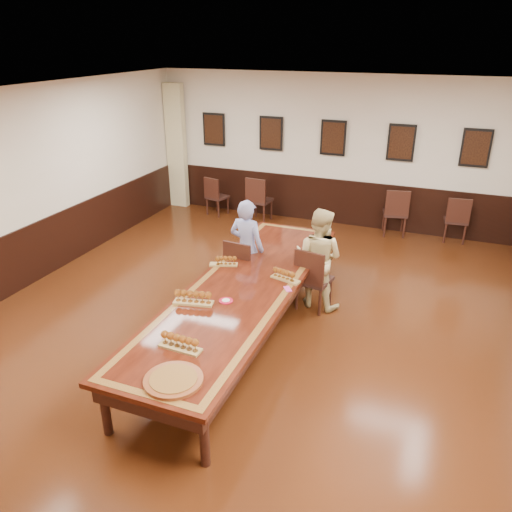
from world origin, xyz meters
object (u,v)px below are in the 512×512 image
at_px(chair_woman, 315,278).
at_px(person_man, 247,248).
at_px(chair_man, 244,268).
at_px(conference_table, 243,295).
at_px(person_woman, 318,258).
at_px(carved_platter, 174,380).
at_px(spare_chair_c, 395,211).
at_px(spare_chair_a, 217,196).
at_px(spare_chair_d, 456,218).
at_px(spare_chair_b, 260,199).

bearing_deg(chair_woman, person_man, 7.39).
distance_m(chair_man, conference_table, 1.13).
bearing_deg(person_woman, carved_platter, 90.03).
bearing_deg(spare_chair_c, carved_platter, 67.19).
bearing_deg(spare_chair_c, person_woman, 66.34).
distance_m(spare_chair_a, person_woman, 4.71).
distance_m(chair_woman, spare_chair_d, 4.20).
bearing_deg(spare_chair_a, chair_man, 136.19).
height_order(chair_woman, spare_chair_c, spare_chair_c).
relative_size(spare_chair_b, spare_chair_c, 1.01).
bearing_deg(spare_chair_a, person_man, 137.13).
relative_size(spare_chair_d, person_man, 0.60).
distance_m(person_man, carved_platter, 3.34).
bearing_deg(conference_table, spare_chair_a, 119.54).
relative_size(spare_chair_a, person_woman, 0.57).
xyz_separation_m(spare_chair_d, person_woman, (-1.92, -3.62, 0.31)).
bearing_deg(spare_chair_d, person_man, 43.91).
xyz_separation_m(chair_man, conference_table, (0.43, -1.05, 0.11)).
height_order(spare_chair_b, spare_chair_c, spare_chair_b).
distance_m(spare_chair_d, carved_platter, 7.40).
height_order(chair_man, chair_woman, chair_woman).
relative_size(chair_man, carved_platter, 1.67).
bearing_deg(spare_chair_c, chair_woman, 66.39).
relative_size(spare_chair_c, person_woman, 0.65).
distance_m(spare_chair_b, person_man, 3.51).
height_order(chair_man, person_woman, person_woman).
xyz_separation_m(conference_table, carved_platter, (0.16, -2.13, 0.16)).
height_order(spare_chair_d, carved_platter, spare_chair_d).
relative_size(person_man, carved_platter, 2.67).
bearing_deg(spare_chair_c, spare_chair_a, -9.39).
bearing_deg(spare_chair_b, spare_chair_c, -170.61).
relative_size(person_woman, conference_table, 0.32).
bearing_deg(person_woman, spare_chair_c, -91.73).
bearing_deg(person_woman, chair_man, 17.81).
bearing_deg(spare_chair_b, conference_table, 112.94).
height_order(spare_chair_b, person_man, person_man).
height_order(chair_man, conference_table, chair_man).
relative_size(spare_chair_d, conference_table, 0.19).
xyz_separation_m(chair_man, chair_woman, (1.15, 0.06, 0.00)).
bearing_deg(chair_woman, person_woman, -90.00).
xyz_separation_m(chair_woman, spare_chair_c, (0.74, 3.63, 0.00)).
bearing_deg(person_man, spare_chair_b, -65.91).
distance_m(spare_chair_c, conference_table, 4.95).
bearing_deg(chair_man, spare_chair_d, -122.95).
bearing_deg(person_woman, conference_table, 68.34).
xyz_separation_m(chair_woman, conference_table, (-0.72, -1.10, 0.11)).
bearing_deg(spare_chair_c, conference_table, 60.74).
relative_size(spare_chair_b, conference_table, 0.21).
bearing_deg(person_man, spare_chair_a, -51.23).
bearing_deg(chair_man, spare_chair_c, -110.85).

